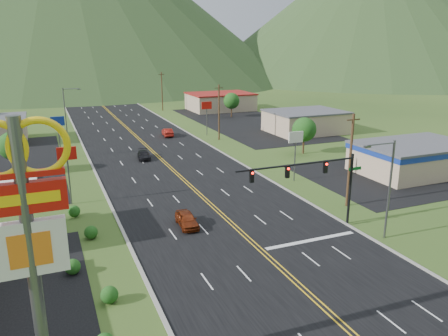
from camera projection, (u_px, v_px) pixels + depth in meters
name	position (u px, v px, depth m)	size (l,w,h in m)	color
ground	(352.00, 334.00, 26.32)	(500.00, 500.00, 0.00)	#2D4819
road	(352.00, 334.00, 26.32)	(20.00, 460.00, 0.04)	black
pylon_sign	(27.00, 221.00, 19.29)	(4.32, 0.60, 14.00)	#59595E
traffic_signal	(316.00, 176.00, 39.70)	(13.10, 0.43, 7.00)	black
streetlight_east	(387.00, 184.00, 37.93)	(3.28, 0.25, 9.00)	#59595E
streetlight_west	(67.00, 108.00, 82.79)	(3.28, 0.25, 9.00)	#59595E
building_east_near	(415.00, 156.00, 59.00)	(15.40, 10.40, 4.10)	tan
building_east_mid	(305.00, 121.00, 86.42)	(14.40, 11.40, 4.30)	tan
building_east_far	(220.00, 101.00, 116.01)	(16.40, 12.40, 4.50)	tan
pole_sign_west_a	(67.00, 159.00, 46.43)	(2.00, 0.18, 6.40)	#59595E
pole_sign_west_b	(58.00, 125.00, 65.97)	(2.00, 0.18, 6.40)	#59595E
pole_sign_east_a	(296.00, 142.00, 54.63)	(2.00, 0.18, 6.40)	#59595E
pole_sign_east_b	(207.00, 109.00, 83.06)	(2.00, 0.18, 6.40)	#59595E
tree_west_a	(13.00, 146.00, 57.85)	(3.84, 3.84, 5.82)	#382314
tree_east_a	(304.00, 130.00, 68.93)	(3.84, 3.84, 5.82)	#382314
tree_east_b	(231.00, 101.00, 104.17)	(3.84, 3.84, 5.82)	#382314
utility_pole_a	(350.00, 160.00, 45.91)	(1.60, 0.28, 10.00)	#382314
utility_pole_b	(219.00, 112.00, 78.78)	(1.60, 0.28, 10.00)	#382314
utility_pole_c	(162.00, 91.00, 114.31)	(1.60, 0.28, 10.00)	#382314
utility_pole_d	(132.00, 80.00, 149.85)	(1.60, 0.28, 10.00)	#382314
mountain_ne	(370.00, 9.00, 227.94)	(180.00, 180.00, 70.00)	#273E1C
car_red_near	(187.00, 220.00, 41.68)	(1.64, 4.09, 1.39)	#68220B
car_dark_mid	(144.00, 155.00, 66.32)	(1.75, 4.30, 1.25)	black
car_red_far	(168.00, 132.00, 82.92)	(1.57, 4.51, 1.48)	maroon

